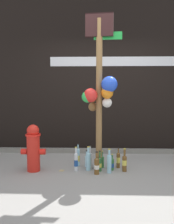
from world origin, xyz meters
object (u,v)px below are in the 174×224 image
Objects in this scene: bottle_7 at (78,157)px; bottle_11 at (118,160)px; bottle_10 at (88,160)px; bottle_9 at (102,161)px; bottle_6 at (76,161)px; bottle_5 at (87,160)px; bottle_0 at (124,162)px; fire_hydrant at (33,148)px; memorial_post at (101,84)px; bottle_3 at (109,163)px; bottle_8 at (90,159)px; bottle_4 at (100,164)px; bottle_1 at (97,165)px; bottle_2 at (112,164)px.

bottle_11 is at bearing -7.11° from bottle_7.
bottle_9 is at bearing 32.35° from bottle_10.
bottle_6 is 1.36× the size of bottle_9.
bottle_5 is 0.98× the size of bottle_9.
fire_hydrant is at bearing -179.36° from bottle_0.
fire_hydrant is at bearing -165.21° from bottle_5.
bottle_6 is (-0.39, -0.04, -1.25)m from memorial_post.
bottle_3 is 0.47m from bottle_5.
bottle_4 is at bearing -40.01° from bottle_8.
bottle_4 is 0.85× the size of bottle_10.
fire_hydrant is at bearing -176.88° from memorial_post.
bottle_0 is (0.39, -0.04, -1.26)m from memorial_post.
bottle_7 is at bearing 162.10° from bottle_5.
bottle_6 is (-0.39, 0.00, 0.04)m from bottle_4.
bottle_1 is 0.16m from bottle_4.
bottle_1 is 0.37m from bottle_6.
bottle_4 is 0.46m from bottle_7.
bottle_11 is (0.69, -0.09, -0.02)m from bottle_7.
bottle_9 is at bearing 73.96° from bottle_1.
bottle_9 is at bearing 12.90° from bottle_8.
bottle_0 is 0.97× the size of bottle_3.
bottle_7 is (-0.15, 0.05, 0.04)m from bottle_5.
bottle_8 is at bearing 145.26° from bottle_3.
bottle_10 is at bearing -177.15° from bottle_2.
bottle_3 reaches higher than bottle_2.
bottle_9 is at bearing 112.21° from bottle_3.
memorial_post is at bearing -28.97° from bottle_8.
fire_hydrant reaches higher than bottle_3.
memorial_post reaches higher than bottle_1.
bottle_10 is at bearing -80.45° from bottle_5.
bottle_7 reaches higher than bottle_11.
memorial_post reaches higher than bottle_2.
bottle_0 is 0.26m from bottle_3.
bottle_8 is at bearing 151.03° from memorial_post.
bottle_7 reaches higher than bottle_1.
memorial_post reaches higher than bottle_5.
bottle_1 is 0.92× the size of bottle_8.
bottle_2 is (-0.20, 0.06, -0.05)m from bottle_0.
bottle_6 is at bearing -169.97° from bottle_10.
bottle_4 is 0.86× the size of bottle_8.
bottle_6 is 0.47m from bottle_9.
bottle_10 is (-0.14, 0.18, 0.03)m from bottle_1.
fire_hydrant is 1.50m from bottle_0.
bottle_5 is 0.72× the size of bottle_10.
bottle_5 is at bearing 99.55° from bottle_10.
memorial_post is 9.30× the size of bottle_2.
memorial_post reaches higher than fire_hydrant.
bottle_4 is at bearing -35.12° from bottle_7.
bottle_4 is 0.39m from bottle_6.
bottle_6 is 1.02× the size of bottle_7.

